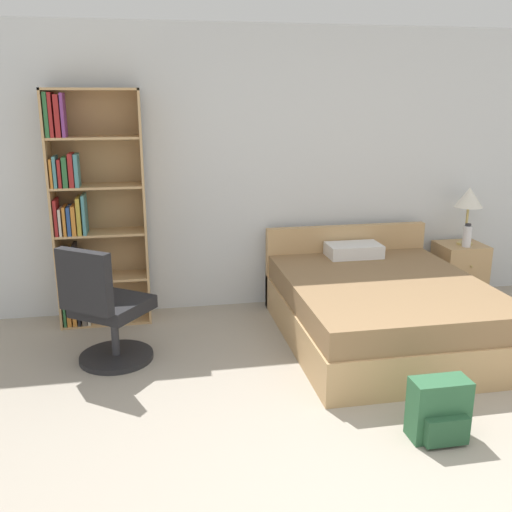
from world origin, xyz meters
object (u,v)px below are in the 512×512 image
object	(u,v)px
office_chair	(106,313)
bed	(380,307)
nightstand	(459,271)
table_lamp	(469,199)
backpack_green	(439,411)
bookshelf	(88,214)
water_bottle	(467,236)

from	to	relation	value
office_chair	bed	bearing A→B (deg)	2.36
nightstand	table_lamp	size ratio (longest dim) A/B	1.00
table_lamp	backpack_green	bearing A→B (deg)	-122.38
nightstand	backpack_green	size ratio (longest dim) A/B	1.50
table_lamp	backpack_green	distance (m)	2.77
bed	office_chair	distance (m)	2.22
bookshelf	water_bottle	size ratio (longest dim) A/B	8.94
table_lamp	bed	bearing A→B (deg)	-147.39
bookshelf	office_chair	xyz separation A→B (m)	(0.17, -0.90, -0.58)
bookshelf	nightstand	xyz separation A→B (m)	(3.55, -0.03, -0.71)
bookshelf	table_lamp	size ratio (longest dim) A/B	3.61
bed	table_lamp	bearing A→B (deg)	32.61
bed	backpack_green	xyz separation A→B (m)	(-0.23, -1.47, -0.09)
office_chair	water_bottle	world-z (taller)	office_chair
bed	water_bottle	bearing A→B (deg)	30.23
table_lamp	office_chair	bearing A→B (deg)	-165.98
bookshelf	bed	xyz separation A→B (m)	(2.39, -0.81, -0.72)
bed	table_lamp	distance (m)	1.59
backpack_green	water_bottle	bearing A→B (deg)	57.20
bed	backpack_green	bearing A→B (deg)	-98.78
nightstand	backpack_green	world-z (taller)	nightstand
bookshelf	backpack_green	distance (m)	3.24
office_chair	nightstand	size ratio (longest dim) A/B	1.67
bookshelf	table_lamp	world-z (taller)	bookshelf
bed	backpack_green	distance (m)	1.49
bookshelf	bed	world-z (taller)	bookshelf
bookshelf	nightstand	distance (m)	3.62
bookshelf	backpack_green	size ratio (longest dim) A/B	5.43
bookshelf	nightstand	size ratio (longest dim) A/B	3.61
nightstand	water_bottle	distance (m)	0.40
bookshelf	backpack_green	world-z (taller)	bookshelf
bed	table_lamp	world-z (taller)	table_lamp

